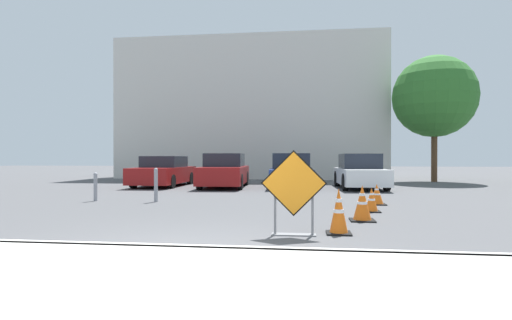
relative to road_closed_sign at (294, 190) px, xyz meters
The scene contains 16 objects.
ground_plane 8.61m from the road_closed_sign, 100.46° to the left, with size 96.00×96.00×0.00m, color #4C4C4F.
sidewalk_strip 3.56m from the road_closed_sign, 116.49° to the right, with size 28.84×3.10×0.14m.
curb_lip 2.32m from the road_closed_sign, 134.73° to the right, with size 28.84×0.20×0.14m.
road_closed_sign is the anchor object (origin of this frame).
traffic_cone_nearest 0.90m from the road_closed_sign, 18.73° to the left, with size 0.42×0.42×0.79m.
traffic_cone_second 2.27m from the road_closed_sign, 52.06° to the left, with size 0.50×0.50×0.75m.
traffic_cone_third 3.70m from the road_closed_sign, 60.68° to the left, with size 0.40×0.40×0.59m.
traffic_cone_fourth 5.26m from the road_closed_sign, 65.27° to the left, with size 0.49×0.49×0.58m.
parked_car_nearest 12.85m from the road_closed_sign, 119.53° to the left, with size 1.93×4.42×1.39m.
parked_car_second 11.31m from the road_closed_sign, 107.36° to the left, with size 2.09×4.50×1.51m.
parked_car_third 11.01m from the road_closed_sign, 92.17° to the left, with size 2.01×4.11×1.51m.
parked_car_fourth 11.11m from the road_closed_sign, 76.77° to the left, with size 1.95×4.32×1.49m.
bollard_nearest 6.32m from the road_closed_sign, 131.92° to the left, with size 0.12×0.12×1.02m.
bollard_second 7.73m from the road_closed_sign, 142.52° to the left, with size 0.12×0.12×0.87m.
building_facade_backdrop 20.28m from the road_closed_sign, 99.58° to the left, with size 16.97×5.00×8.89m.
street_tree_behind_lot 18.20m from the road_closed_sign, 65.86° to the left, with size 4.47×4.47×6.92m.
Camera 1 is at (1.74, -5.16, 1.31)m, focal length 28.00 mm.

